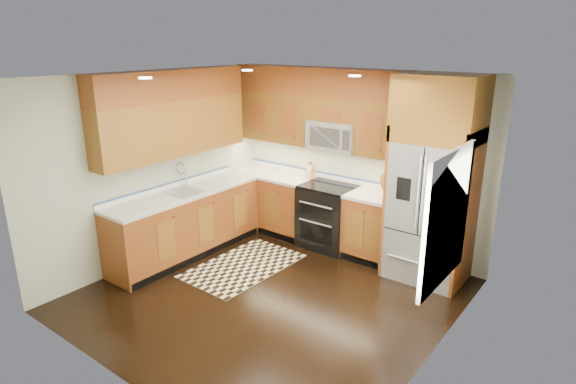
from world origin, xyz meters
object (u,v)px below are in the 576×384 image
Objects in this scene: utensil_crock at (396,189)px; knife_block at (310,172)px; range at (328,216)px; refrigerator at (433,181)px; rug at (243,266)px.

knife_block is at bearing 177.26° from utensil_crock.
refrigerator reaches higher than range.
rug is at bearing -137.92° from utensil_crock.
range is 3.60× the size of knife_block.
knife_block is at bearing 159.37° from range.
range is at bearing 68.75° from rug.
range is 2.63× the size of utensil_crock.
knife_block reaches higher than rug.
refrigerator reaches higher than knife_block.
utensil_crock reaches higher than rug.
refrigerator is at bearing 32.21° from rug.
refrigerator is at bearing -13.76° from utensil_crock.
utensil_crock is (1.44, -0.07, 0.02)m from knife_block.
rug is 4.48× the size of utensil_crock.
refrigerator is (1.55, -0.04, 0.83)m from range.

